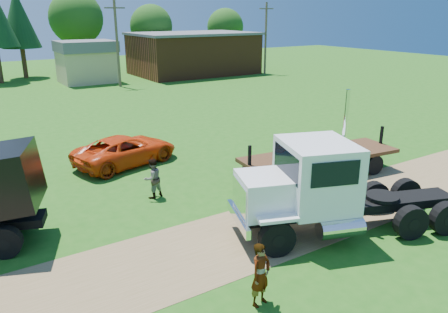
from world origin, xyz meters
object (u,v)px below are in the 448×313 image
flatbed_trailer (320,158)px  spectator_a (261,275)px  white_semi_tractor (318,188)px  orange_pickup (126,150)px

flatbed_trailer → spectator_a: 10.78m
white_semi_tractor → orange_pickup: size_ratio=1.54×
orange_pickup → flatbed_trailer: bearing=-147.2°
orange_pickup → spectator_a: 13.39m
flatbed_trailer → orange_pickup: bearing=144.2°
white_semi_tractor → spectator_a: white_semi_tractor is taller
white_semi_tractor → flatbed_trailer: bearing=63.9°
orange_pickup → flatbed_trailer: size_ratio=0.67×
orange_pickup → flatbed_trailer: flatbed_trailer is taller
white_semi_tractor → spectator_a: 4.86m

